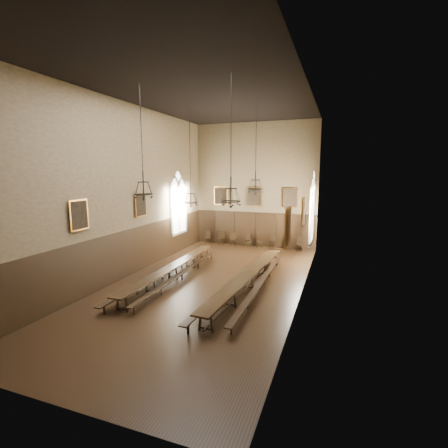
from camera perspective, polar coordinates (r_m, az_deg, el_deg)
The scene contains 34 objects.
floor at distance 16.32m, azimuth -2.88°, elevation -10.57°, with size 9.00×18.00×0.02m, color black.
ceiling at distance 15.76m, azimuth -3.17°, elevation 22.03°, with size 9.00×18.00×0.02m, color black.
wall_back at distance 23.94m, azimuth 5.43°, elevation 6.75°, with size 9.00×0.02×9.00m, color #837450.
wall_front at distance 7.94m, azimuth -29.12°, elevation 0.74°, with size 9.00×0.02×9.00m, color #837450.
wall_left at distance 17.64m, azimuth -16.72°, elevation 5.54°, with size 0.02×18.00×9.00m, color #837450.
wall_right at distance 14.27m, azimuth 13.98°, elevation 4.88°, with size 0.02×18.00×9.00m, color #837450.
wainscot_panelling at distance 15.94m, azimuth -2.92°, elevation -6.30°, with size 9.00×18.00×2.50m, color black, non-canonical shape.
table_left at distance 17.15m, azimuth -8.97°, elevation -8.37°, with size 0.72×9.34×0.73m.
table_right at distance 15.56m, azimuth 4.18°, elevation -10.04°, with size 1.25×9.94×0.77m.
bench_left_outer at distance 17.19m, azimuth -10.82°, elevation -8.69°, with size 0.30×9.57×0.43m.
bench_left_inner at distance 16.94m, azimuth -7.40°, elevation -8.91°, with size 0.49×9.26×0.42m.
bench_right_inner at distance 15.80m, azimuth 1.97°, elevation -10.04°, with size 0.59×10.57×0.48m.
bench_right_outer at distance 15.45m, azimuth 6.40°, elevation -10.66°, with size 0.37×9.50×0.43m.
chair_0 at distance 25.21m, azimuth -2.88°, elevation -2.78°, with size 0.48×0.48×0.93m.
chair_1 at distance 24.79m, azimuth -0.45°, elevation -2.89°, with size 0.54×0.54×1.03m.
chair_2 at distance 24.40m, azimuth 1.61°, elevation -3.12°, with size 0.52×0.52×0.99m.
chair_3 at distance 24.19m, azimuth 4.04°, elevation -3.31°, with size 0.49×0.49×0.91m.
chair_4 at distance 23.92m, azimuth 6.30°, elevation -3.46°, with size 0.44×0.44×0.95m.
chair_5 at distance 23.75m, azimuth 8.44°, elevation -3.54°, with size 0.57×0.57×1.02m.
chair_6 at distance 23.62m, azimuth 10.97°, elevation -3.79°, with size 0.42×0.42×0.88m.
chair_7 at distance 23.39m, azimuth 13.14°, elevation -3.95°, with size 0.47×0.47×0.94m.
chandelier_back_left at distance 18.13m, azimuth -5.89°, elevation 5.05°, with size 0.77×0.77×5.34m.
chandelier_back_right at distance 17.24m, azimuth 5.54°, elevation 7.13°, with size 0.79×0.79×4.57m.
chandelier_front_left at distance 14.15m, azimuth -13.99°, elevation 6.41°, with size 0.80×0.80×4.58m.
chandelier_front_right at distance 12.20m, azimuth 1.21°, elevation 5.70°, with size 0.75×0.75×4.73m.
portrait_back_0 at distance 24.64m, azimuth -0.56°, elevation 5.00°, with size 1.10×0.12×1.40m.
portrait_back_1 at distance 23.86m, azimuth 5.32°, elevation 4.82°, with size 1.10×0.12×1.40m.
portrait_back_2 at distance 23.35m, azimuth 11.53°, elevation 4.58°, with size 1.10×0.12×1.40m.
portrait_left_0 at distance 18.44m, azimuth -14.43°, elevation 3.29°, with size 0.12×1.00×1.30m.
portrait_left_1 at distance 14.96m, azimuth -24.13°, elevation 1.46°, with size 0.12×1.00×1.30m.
portrait_right_0 at distance 15.35m, azimuth 13.78°, elevation 2.17°, with size 0.12×1.00×1.30m.
portrait_right_1 at distance 10.92m, azimuth 11.22°, elevation -0.50°, with size 0.12×1.00×1.30m.
window_right at distance 19.83m, azimuth 15.30°, elevation 2.78°, with size 0.20×2.20×4.60m, color white, non-canonical shape.
window_left at distance 22.34m, azimuth -8.02°, elevation 3.70°, with size 0.20×2.20×4.60m, color white, non-canonical shape.
Camera 1 is at (5.97, -14.16, 5.51)m, focal length 26.00 mm.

